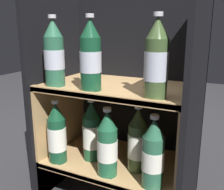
{
  "coord_description": "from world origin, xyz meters",
  "views": [
    {
      "loc": [
        0.45,
        -0.78,
        0.75
      ],
      "look_at": [
        0.0,
        0.13,
        0.49
      ],
      "focal_mm": 42.0,
      "sensor_mm": 36.0,
      "label": 1
    }
  ],
  "objects_px": {
    "bottle_upper_front_2": "(156,61)",
    "bottle_lower_back_0": "(92,132)",
    "bottle_lower_front_2": "(153,155)",
    "bottle_lower_front_0": "(57,135)",
    "bottle_upper_front_1": "(91,57)",
    "bottle_lower_front_1": "(107,145)",
    "bottle_lower_back_1": "(138,142)",
    "bottle_upper_front_0": "(54,55)"
  },
  "relations": [
    {
      "from": "bottle_upper_front_1",
      "to": "bottle_upper_front_2",
      "type": "height_order",
      "value": "same"
    },
    {
      "from": "bottle_upper_front_1",
      "to": "bottle_lower_back_0",
      "type": "xyz_separation_m",
      "value": [
        -0.05,
        0.09,
        -0.34
      ]
    },
    {
      "from": "bottle_upper_front_2",
      "to": "bottle_lower_front_2",
      "type": "relative_size",
      "value": 1.0
    },
    {
      "from": "bottle_upper_front_0",
      "to": "bottle_lower_back_1",
      "type": "distance_m",
      "value": 0.48
    },
    {
      "from": "bottle_upper_front_2",
      "to": "bottle_lower_back_1",
      "type": "relative_size",
      "value": 1.0
    },
    {
      "from": "bottle_lower_front_1",
      "to": "bottle_lower_back_0",
      "type": "distance_m",
      "value": 0.15
    },
    {
      "from": "bottle_upper_front_0",
      "to": "bottle_lower_back_0",
      "type": "bearing_deg",
      "value": 37.9
    },
    {
      "from": "bottle_lower_back_0",
      "to": "bottle_lower_back_1",
      "type": "relative_size",
      "value": 1.0
    },
    {
      "from": "bottle_upper_front_0",
      "to": "bottle_upper_front_2",
      "type": "bearing_deg",
      "value": 0.0
    },
    {
      "from": "bottle_lower_front_0",
      "to": "bottle_lower_front_1",
      "type": "height_order",
      "value": "same"
    },
    {
      "from": "bottle_upper_front_1",
      "to": "bottle_lower_front_1",
      "type": "xyz_separation_m",
      "value": [
        0.07,
        0.0,
        -0.34
      ]
    },
    {
      "from": "bottle_upper_front_2",
      "to": "bottle_lower_back_0",
      "type": "relative_size",
      "value": 1.0
    },
    {
      "from": "bottle_upper_front_2",
      "to": "bottle_lower_back_0",
      "type": "bearing_deg",
      "value": 163.84
    },
    {
      "from": "bottle_upper_front_0",
      "to": "bottle_lower_front_1",
      "type": "distance_m",
      "value": 0.41
    },
    {
      "from": "bottle_upper_front_1",
      "to": "bottle_lower_front_2",
      "type": "bearing_deg",
      "value": -0.0
    },
    {
      "from": "bottle_lower_front_0",
      "to": "bottle_lower_front_1",
      "type": "bearing_deg",
      "value": -0.0
    },
    {
      "from": "bottle_lower_back_0",
      "to": "bottle_lower_back_1",
      "type": "bearing_deg",
      "value": -0.0
    },
    {
      "from": "bottle_upper_front_1",
      "to": "bottle_lower_front_0",
      "type": "height_order",
      "value": "bottle_upper_front_1"
    },
    {
      "from": "bottle_upper_front_0",
      "to": "bottle_lower_front_0",
      "type": "relative_size",
      "value": 1.0
    },
    {
      "from": "bottle_upper_front_0",
      "to": "bottle_upper_front_1",
      "type": "xyz_separation_m",
      "value": [
        0.17,
        0.0,
        -0.0
      ]
    },
    {
      "from": "bottle_lower_front_1",
      "to": "bottle_lower_back_0",
      "type": "bearing_deg",
      "value": 144.18
    },
    {
      "from": "bottle_upper_front_2",
      "to": "bottle_upper_front_1",
      "type": "bearing_deg",
      "value": 180.0
    },
    {
      "from": "bottle_lower_front_2",
      "to": "bottle_lower_back_1",
      "type": "distance_m",
      "value": 0.13
    },
    {
      "from": "bottle_lower_front_0",
      "to": "bottle_lower_front_2",
      "type": "height_order",
      "value": "same"
    },
    {
      "from": "bottle_lower_front_0",
      "to": "bottle_lower_back_0",
      "type": "height_order",
      "value": "same"
    },
    {
      "from": "bottle_upper_front_1",
      "to": "bottle_lower_back_1",
      "type": "relative_size",
      "value": 1.0
    },
    {
      "from": "bottle_upper_front_2",
      "to": "bottle_lower_back_1",
      "type": "bearing_deg",
      "value": 135.48
    },
    {
      "from": "bottle_upper_front_1",
      "to": "bottle_lower_front_2",
      "type": "relative_size",
      "value": 1.0
    },
    {
      "from": "bottle_upper_front_1",
      "to": "bottle_lower_back_0",
      "type": "relative_size",
      "value": 1.0
    },
    {
      "from": "bottle_upper_front_2",
      "to": "bottle_lower_front_2",
      "type": "bearing_deg",
      "value": -0.0
    },
    {
      "from": "bottle_lower_front_1",
      "to": "bottle_lower_front_2",
      "type": "relative_size",
      "value": 1.0
    },
    {
      "from": "bottle_lower_front_2",
      "to": "bottle_lower_back_0",
      "type": "xyz_separation_m",
      "value": [
        -0.31,
        0.09,
        -0.0
      ]
    },
    {
      "from": "bottle_lower_front_1",
      "to": "bottle_lower_front_2",
      "type": "height_order",
      "value": "same"
    },
    {
      "from": "bottle_lower_front_2",
      "to": "bottle_upper_front_1",
      "type": "bearing_deg",
      "value": 180.0
    },
    {
      "from": "bottle_upper_front_2",
      "to": "bottle_upper_front_0",
      "type": "bearing_deg",
      "value": -180.0
    },
    {
      "from": "bottle_upper_front_2",
      "to": "bottle_lower_front_0",
      "type": "height_order",
      "value": "bottle_upper_front_2"
    },
    {
      "from": "bottle_lower_front_0",
      "to": "bottle_lower_back_1",
      "type": "distance_m",
      "value": 0.35
    },
    {
      "from": "bottle_lower_back_0",
      "to": "bottle_lower_front_0",
      "type": "bearing_deg",
      "value": -144.18
    },
    {
      "from": "bottle_lower_front_0",
      "to": "bottle_upper_front_0",
      "type": "bearing_deg",
      "value": -0.0
    },
    {
      "from": "bottle_lower_front_1",
      "to": "bottle_lower_back_1",
      "type": "height_order",
      "value": "same"
    },
    {
      "from": "bottle_lower_front_0",
      "to": "bottle_lower_front_2",
      "type": "distance_m",
      "value": 0.43
    },
    {
      "from": "bottle_upper_front_1",
      "to": "bottle_lower_back_0",
      "type": "height_order",
      "value": "bottle_upper_front_1"
    }
  ]
}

